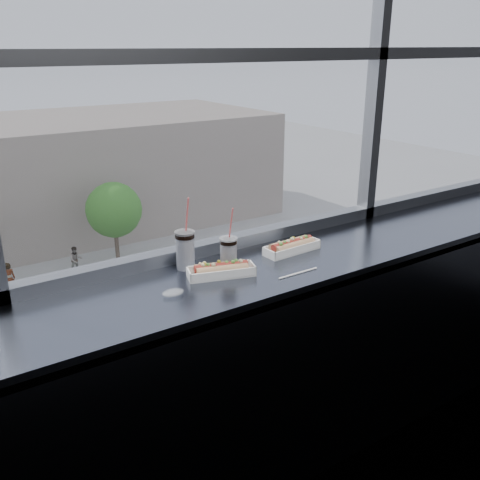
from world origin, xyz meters
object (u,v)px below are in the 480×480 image
hotdog_tray_right (292,246)px  car_near_d (164,349)px  tree_right (114,210)px  car_far_c (208,254)px  pedestrian_d (76,257)px  hotdog_tray_left (221,270)px  car_far_b (22,298)px  soda_cup_left (185,248)px  car_near_e (319,297)px  wrapper (173,293)px  loose_straw (298,273)px  pedestrian_c (9,276)px  soda_cup_right (228,253)px  car_near_c (36,388)px

hotdog_tray_right → car_near_d: bearing=65.0°
car_near_d → tree_right: tree_right is taller
car_far_c → pedestrian_d: (-6.76, 4.16, -0.09)m
hotdog_tray_left → car_far_b: 26.82m
hotdog_tray_left → soda_cup_left: 0.19m
car_near_d → car_near_e: car_near_e is taller
hotdog_tray_right → wrapper: bearing=-173.8°
loose_straw → pedestrian_c: bearing=84.2°
loose_straw → pedestrian_d: bearing=76.7°
hotdog_tray_right → car_near_e: hotdog_tray_right is taller
car_far_c → tree_right: (-4.19, 4.00, 2.48)m
hotdog_tray_left → car_near_d: hotdog_tray_left is taller
soda_cup_left → soda_cup_right: bearing=-41.6°
car_near_d → car_near_e: size_ratio=0.95×
loose_straw → car_near_c: 19.84m
hotdog_tray_right → wrapper: (-0.70, -0.11, -0.02)m
wrapper → tree_right: (10.00, 28.32, -8.51)m
car_far_b → pedestrian_c: (0.03, 3.11, 0.04)m
car_near_c → car_near_e: bearing=-85.7°
soda_cup_left → car_near_d: soda_cup_left is taller
car_near_e → pedestrian_c: bearing=49.5°
wrapper → car_far_b: size_ratio=0.01×
soda_cup_right → wrapper: size_ratio=3.09×
car_near_e → soda_cup_left: bearing=136.4°
car_near_c → pedestrian_d: size_ratio=3.16×
soda_cup_right → wrapper: bearing=-164.9°
car_far_b → pedestrian_d: size_ratio=3.29×
soda_cup_left → car_near_c: soda_cup_left is taller
wrapper → pedestrian_c: (3.43, 27.44, -10.93)m
soda_cup_left → pedestrian_d: bearing=75.6°
soda_cup_left → tree_right: 30.99m
car_near_d → car_far_b: (-3.94, 8.00, 0.17)m
car_far_b → tree_right: size_ratio=1.23×
soda_cup_right → car_far_b: 26.81m
soda_cup_left → wrapper: soda_cup_left is taller
loose_straw → pedestrian_c: 29.77m
hotdog_tray_right → pedestrian_d: bearing=73.9°
soda_cup_left → pedestrian_c: 29.54m
hotdog_tray_right → car_near_d: (6.64, 16.21, -11.15)m
pedestrian_d → car_near_e: bearing=-54.8°
tree_right → car_near_c: bearing=-123.4°
car_near_d → pedestrian_d: (0.10, 12.16, 0.05)m
wrapper → pedestrian_c: wrapper is taller
car_near_d → tree_right: 12.57m
car_far_b → car_near_e: (12.63, -8.00, -0.12)m
soda_cup_left → pedestrian_d: (7.27, 28.27, -11.17)m
car_near_e → pedestrian_d: (-8.60, 12.16, 0.00)m
loose_straw → car_near_e: (15.48, 16.44, -11.08)m
pedestrian_c → soda_cup_right: bearing=83.5°
hotdog_tray_right → car_near_d: hotdog_tray_right is taller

